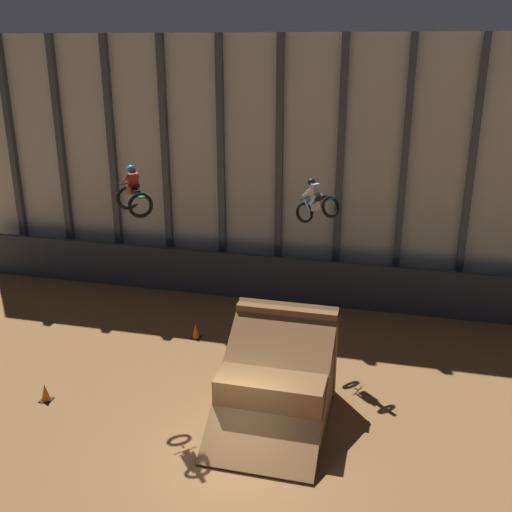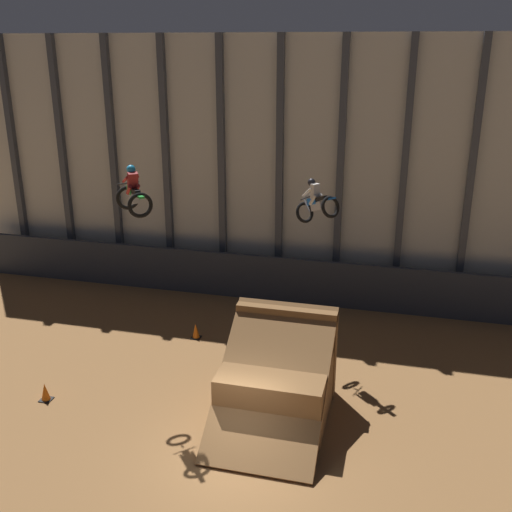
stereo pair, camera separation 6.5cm
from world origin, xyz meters
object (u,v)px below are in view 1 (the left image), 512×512
at_px(dirt_ramp, 279,379).
at_px(traffic_cone_arena_edge, 196,331).
at_px(traffic_cone_near_ramp, 45,393).
at_px(rider_bike_right_air, 316,203).
at_px(rider_bike_left_air, 134,194).

relative_size(dirt_ramp, traffic_cone_arena_edge, 7.87).
bearing_deg(traffic_cone_near_ramp, dirt_ramp, 10.29).
height_order(rider_bike_right_air, traffic_cone_arena_edge, rider_bike_right_air).
distance_m(rider_bike_right_air, traffic_cone_near_ramp, 10.56).
bearing_deg(dirt_ramp, rider_bike_right_air, 84.78).
xyz_separation_m(rider_bike_left_air, traffic_cone_arena_edge, (0.48, 3.46, -6.09)).
relative_size(dirt_ramp, rider_bike_right_air, 2.63).
xyz_separation_m(dirt_ramp, traffic_cone_near_ramp, (-7.13, -1.29, -0.77)).
relative_size(dirt_ramp, rider_bike_left_air, 2.75).
distance_m(dirt_ramp, rider_bike_right_air, 5.99).
bearing_deg(traffic_cone_arena_edge, dirt_ramp, -43.73).
xyz_separation_m(rider_bike_right_air, traffic_cone_arena_edge, (-4.37, -0.20, -5.20)).
height_order(dirt_ramp, rider_bike_right_air, rider_bike_right_air).
relative_size(rider_bike_left_air, rider_bike_right_air, 0.96).
bearing_deg(rider_bike_right_air, traffic_cone_near_ramp, 166.94).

